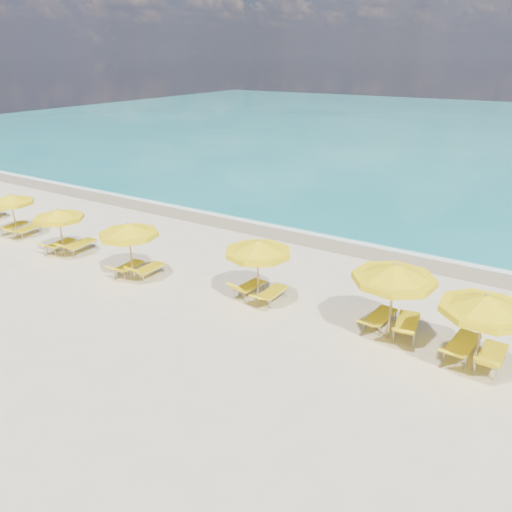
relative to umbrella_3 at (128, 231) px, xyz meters
The scene contains 23 objects.
ground_plane 4.83m from the umbrella_3, ahead, with size 120.00×120.00×0.00m, color beige.
ocean 48.68m from the umbrella_3, 84.80° to the left, with size 120.00×80.00×0.30m, color #167C7C.
wet_sand_band 9.20m from the umbrella_3, 60.67° to the left, with size 120.00×2.60×0.01m, color tan.
foam_line 9.89m from the umbrella_3, 62.99° to the left, with size 120.00×1.20×0.03m, color white.
whitecap_near 17.62m from the umbrella_3, 95.23° to the left, with size 14.00×0.36×0.05m, color white.
umbrella_1 8.21m from the umbrella_3, behind, with size 2.56×2.56×2.07m.
umbrella_2 4.26m from the umbrella_3, behind, with size 2.54×2.54×2.11m.
umbrella_3 is the anchor object (origin of this frame).
umbrella_4 5.20m from the umbrella_3, 10.15° to the left, with size 2.61×2.61×2.33m.
umbrella_5 9.82m from the umbrella_3, ahead, with size 3.01×3.01×2.50m.
umbrella_6 12.32m from the umbrella_3, ahead, with size 3.02×3.02×2.37m.
lounger_1_left 8.91m from the umbrella_3, behind, with size 0.79×1.78×0.69m.
lounger_1_right 7.98m from the umbrella_3, behind, with size 0.85×1.78×0.66m.
lounger_2_left 5.08m from the umbrella_3, behind, with size 0.65×1.73×0.69m.
lounger_2_right 4.30m from the umbrella_3, behind, with size 0.73×1.96×0.81m.
lounger_3_left 1.79m from the umbrella_3, 157.50° to the left, with size 0.63×1.67×0.69m.
lounger_3_right 1.83m from the umbrella_3, 42.31° to the left, with size 0.61×1.69×0.76m.
lounger_4_left 5.05m from the umbrella_3, 14.19° to the left, with size 0.73×1.65×0.77m.
lounger_4_right 5.93m from the umbrella_3, 11.92° to the left, with size 0.62×1.72×0.63m.
lounger_5_left 9.60m from the umbrella_3, ahead, with size 0.77×1.90×0.67m.
lounger_5_right 10.44m from the umbrella_3, ahead, with size 0.93×2.04×0.83m.
lounger_6_left 12.05m from the umbrella_3, ahead, with size 0.87×2.07×0.75m.
lounger_6_right 12.82m from the umbrella_3, ahead, with size 0.72×1.91×0.88m.
Camera 1 is at (8.95, -12.80, 8.09)m, focal length 35.00 mm.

